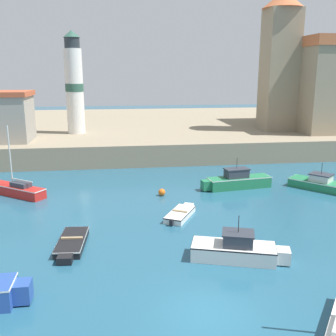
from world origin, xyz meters
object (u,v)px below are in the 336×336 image
Objects in this scene: motorboat_green_0 at (237,181)px; dinghy_white_4 at (180,214)px; dinghy_black_3 at (72,243)px; mooring_buoy at (162,192)px; church at (319,81)px; motorboat_white_2 at (237,249)px; motorboat_green_5 at (320,183)px; sailboat_red_1 at (16,189)px; lighthouse at (74,85)px.

motorboat_green_0 is 8.35m from dinghy_white_4.
dinghy_black_3 is 7.68m from dinghy_white_4.
mooring_buoy is 0.03× the size of church.
motorboat_white_2 is at bearing -107.56° from motorboat_green_0.
motorboat_green_5 is (6.64, -1.26, -0.14)m from motorboat_green_0.
sailboat_red_1 reaches higher than motorboat_white_2.
motorboat_white_2 is at bearing -77.25° from mooring_buoy.
motorboat_white_2 is at bearing -73.87° from dinghy_white_4.
lighthouse is (-8.70, 23.52, 7.70)m from dinghy_white_4.
lighthouse is (-10.55, 29.92, 7.38)m from motorboat_white_2.
motorboat_green_0 is 1.70× the size of dinghy_white_4.
church is (29.16, 28.83, 8.00)m from dinghy_black_3.
dinghy_black_3 is 0.86× the size of motorboat_green_5.
church reaches higher than mooring_buoy.
lighthouse reaches higher than mooring_buoy.
dinghy_white_4 is 4.83m from mooring_buoy.
church reaches higher than lighthouse.
dinghy_black_3 is at bearing -142.05° from motorboat_green_0.
sailboat_red_1 is 9.98× the size of mooring_buoy.
motorboat_green_5 is at bearing -3.97° from sailboat_red_1.
lighthouse is (3.28, 17.08, 7.45)m from sailboat_red_1.
lighthouse reaches higher than motorboat_green_5.
motorboat_green_0 is at bearing 10.78° from mooring_buoy.
dinghy_black_3 is 20.93m from motorboat_green_5.
motorboat_green_0 is at bearing -1.39° from sailboat_red_1.
sailboat_red_1 is 1.31× the size of dinghy_black_3.
lighthouse reaches higher than motorboat_white_2.
mooring_buoy is (-6.46, -1.23, -0.35)m from motorboat_green_0.
dinghy_white_4 is (11.97, -6.44, -0.25)m from sailboat_red_1.
motorboat_green_5 is 29.22m from lighthouse.
church reaches higher than dinghy_black_3.
motorboat_white_2 is 0.31× the size of church.
mooring_buoy is at bearing 179.86° from motorboat_green_5.
church reaches higher than dinghy_white_4.
dinghy_black_3 reaches higher than dinghy_white_4.
motorboat_green_0 reaches higher than dinghy_black_3.
dinghy_white_4 is at bearing -81.93° from mooring_buoy.
sailboat_red_1 reaches higher than dinghy_black_3.
motorboat_green_0 is 23.86m from lighthouse.
motorboat_green_5 is 13.10m from mooring_buoy.
lighthouse is (-14.47, 17.51, 7.31)m from motorboat_green_0.
sailboat_red_1 is 24.45m from motorboat_green_5.
sailboat_red_1 is 13.60m from dinghy_white_4.
motorboat_white_2 is (13.82, -12.84, 0.07)m from sailboat_red_1.
church is (16.67, 19.09, 7.61)m from motorboat_green_0.
church reaches higher than sailboat_red_1.
motorboat_white_2 reaches higher than motorboat_green_5.
motorboat_white_2 is 0.43× the size of lighthouse.
motorboat_white_2 is at bearing -123.18° from church.
sailboat_red_1 is at bearing 117.37° from dinghy_black_3.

